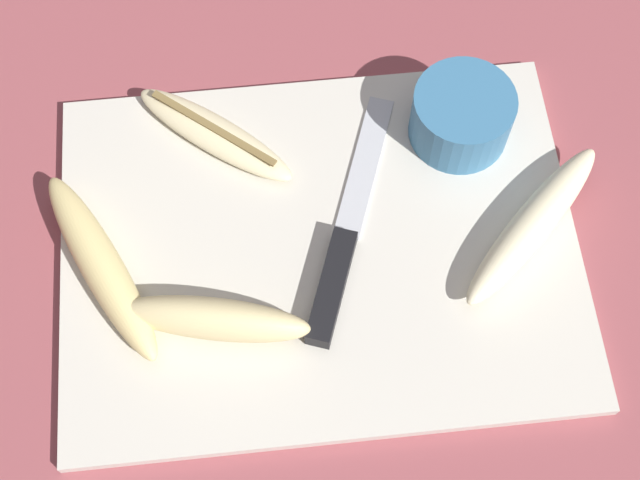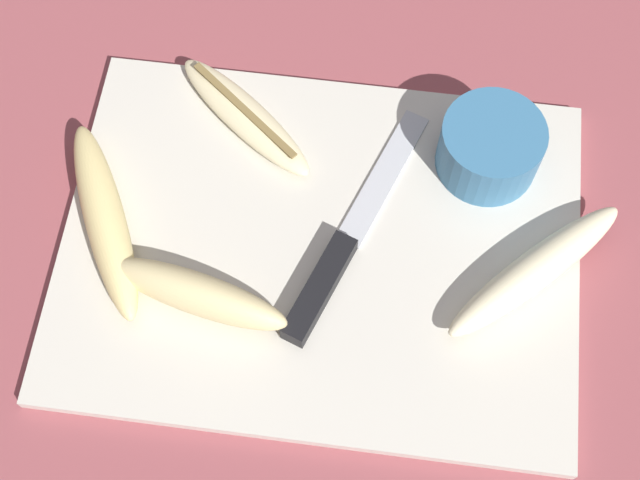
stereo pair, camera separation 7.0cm
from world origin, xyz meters
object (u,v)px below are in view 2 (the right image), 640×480
at_px(banana_golden_short, 105,219).
at_px(banana_cream_curved, 245,116).
at_px(banana_mellow_near, 197,294).
at_px(prep_bowl, 490,147).
at_px(knife, 334,264).
at_px(banana_bright_far, 535,270).

relative_size(banana_golden_short, banana_cream_curved, 1.25).
xyz_separation_m(banana_golden_short, banana_mellow_near, (0.09, -0.06, 0.00)).
bearing_deg(banana_cream_curved, banana_golden_short, -129.79).
height_order(banana_mellow_near, prep_bowl, prep_bowl).
bearing_deg(knife, prep_bowl, 64.26).
xyz_separation_m(banana_cream_curved, prep_bowl, (0.21, -0.01, 0.02)).
distance_m(knife, banana_mellow_near, 0.11).
xyz_separation_m(banana_bright_far, prep_bowl, (-0.04, 0.10, 0.01)).
bearing_deg(prep_bowl, knife, -135.87).
xyz_separation_m(knife, prep_bowl, (0.12, 0.11, 0.02)).
bearing_deg(banana_cream_curved, banana_bright_far, -24.49).
bearing_deg(knife, banana_cream_curved, 146.30).
distance_m(banana_golden_short, banana_cream_curved, 0.15).
relative_size(banana_cream_curved, banana_mellow_near, 0.94).
relative_size(banana_golden_short, prep_bowl, 2.09).
relative_size(banana_cream_curved, prep_bowl, 1.68).
height_order(knife, banana_cream_curved, banana_cream_curved).
relative_size(knife, banana_bright_far, 1.51).
relative_size(banana_bright_far, banana_mellow_near, 0.98).
height_order(banana_golden_short, banana_mellow_near, banana_mellow_near).
distance_m(banana_golden_short, banana_mellow_near, 0.10).
height_order(knife, banana_bright_far, banana_bright_far).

